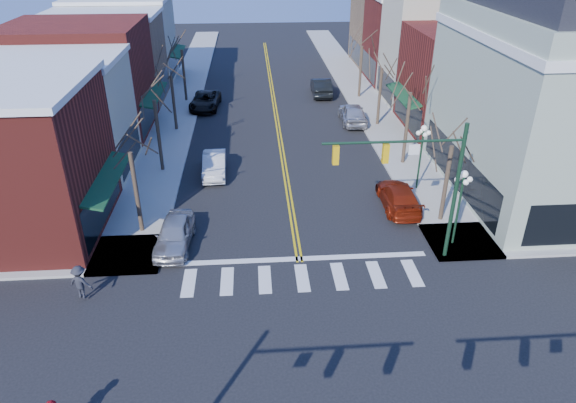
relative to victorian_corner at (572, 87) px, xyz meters
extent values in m
plane|color=black|center=(-16.50, -14.50, -6.66)|extent=(160.00, 160.00, 0.00)
cube|color=#9E9B93|center=(-25.25, 5.50, -6.58)|extent=(3.50, 70.00, 0.15)
cube|color=#9E9B93|center=(-7.75, 5.50, -6.58)|extent=(3.50, 70.00, 0.15)
cube|color=#BBB59A|center=(-32.00, 5.00, -2.91)|extent=(10.00, 7.00, 7.50)
cube|color=maroon|center=(-32.00, 13.00, -2.41)|extent=(10.00, 9.00, 8.50)
cube|color=#957352|center=(-32.00, 21.25, -2.76)|extent=(10.00, 7.50, 7.80)
cube|color=#BBB59A|center=(-32.00, 29.00, -2.56)|extent=(10.00, 8.00, 8.20)
cube|color=maroon|center=(-1.00, 11.25, -2.66)|extent=(10.00, 8.50, 8.00)
cube|color=#BBB59A|center=(-1.00, 19.00, -1.66)|extent=(10.00, 7.00, 10.00)
cube|color=maroon|center=(-1.00, 26.50, -2.41)|extent=(10.00, 8.00, 8.50)
cube|color=#957352|center=(-1.00, 34.50, -2.16)|extent=(10.00, 8.00, 9.00)
cube|color=#99A791|center=(0.00, 0.00, -1.16)|extent=(12.00, 14.00, 11.00)
cylinder|color=#14331E|center=(-9.10, -7.10, -3.06)|extent=(0.20, 0.20, 7.20)
cylinder|color=#14331E|center=(-12.35, -7.10, -0.26)|extent=(6.50, 0.12, 0.12)
cube|color=gold|center=(-12.68, -7.10, -0.81)|extent=(0.28, 0.28, 0.90)
cube|color=gold|center=(-14.95, -7.10, -0.81)|extent=(0.28, 0.28, 0.90)
cylinder|color=#14331E|center=(-8.30, -6.00, -4.66)|extent=(0.12, 0.12, 4.00)
sphere|color=white|center=(-8.30, -6.00, -2.51)|extent=(0.36, 0.36, 0.36)
cylinder|color=#14331E|center=(-8.30, 0.50, -4.66)|extent=(0.12, 0.12, 4.00)
sphere|color=white|center=(-8.30, 0.50, -2.51)|extent=(0.36, 0.36, 0.36)
cylinder|color=#382B21|center=(-24.90, -3.50, -4.28)|extent=(0.24, 0.24, 4.76)
cylinder|color=#382B21|center=(-24.90, 4.50, -4.14)|extent=(0.24, 0.24, 5.04)
cylinder|color=#382B21|center=(-24.90, 12.50, -4.38)|extent=(0.24, 0.24, 4.55)
cylinder|color=#382B21|center=(-24.90, 20.50, -4.21)|extent=(0.24, 0.24, 4.90)
cylinder|color=#382B21|center=(-8.10, -3.50, -4.35)|extent=(0.24, 0.24, 4.62)
cylinder|color=#382B21|center=(-8.10, 4.50, -4.07)|extent=(0.24, 0.24, 5.18)
cylinder|color=#382B21|center=(-8.10, 12.50, -4.24)|extent=(0.24, 0.24, 4.83)
cylinder|color=#382B21|center=(-8.10, 20.50, -4.17)|extent=(0.24, 0.24, 4.97)
imported|color=#AEADB2|center=(-22.90, -5.03, -5.91)|extent=(2.00, 4.45, 1.48)
imported|color=silver|center=(-21.30, 3.74, -5.95)|extent=(1.60, 4.31, 1.41)
imported|color=black|center=(-22.90, 18.20, -5.93)|extent=(2.85, 5.43, 1.46)
imported|color=maroon|center=(-10.10, -1.70, -5.94)|extent=(2.12, 4.96, 1.42)
imported|color=#BCBBC0|center=(-10.10, 13.33, -5.81)|extent=(2.09, 5.01, 1.70)
imported|color=black|center=(-11.70, 21.65, -5.82)|extent=(1.92, 5.14, 1.68)
imported|color=#21222A|center=(-26.50, -9.22, -5.67)|extent=(1.22, 0.93, 1.67)
camera|label=1|loc=(-18.63, -28.15, 8.27)|focal=32.00mm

